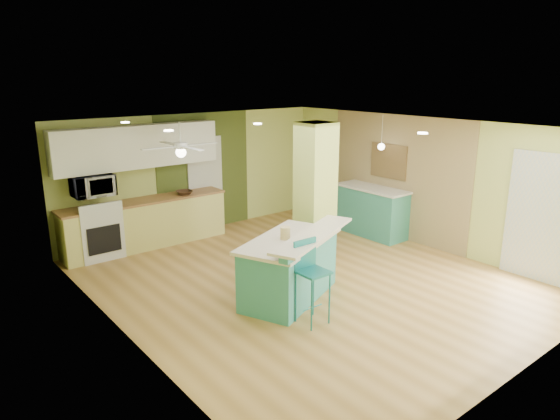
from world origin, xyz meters
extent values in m
cube|color=olive|center=(0.00, 0.00, -0.01)|extent=(6.00, 7.00, 0.01)
cube|color=white|center=(0.00, 0.00, 2.50)|extent=(6.00, 7.00, 0.01)
cube|color=#BDC96C|center=(0.00, 3.50, 1.25)|extent=(6.00, 0.01, 2.50)
cube|color=#BDC96C|center=(0.00, -3.50, 1.25)|extent=(6.00, 0.01, 2.50)
cube|color=#BDC96C|center=(-3.00, 0.00, 1.25)|extent=(0.01, 7.00, 2.50)
cube|color=#BDC96C|center=(3.00, 0.00, 1.25)|extent=(0.01, 7.00, 2.50)
cube|color=#88704D|center=(2.99, 0.60, 1.25)|extent=(0.02, 3.40, 2.50)
cube|color=#445221|center=(0.20, 3.49, 1.25)|extent=(2.20, 0.02, 2.50)
cube|color=silver|center=(0.20, 3.46, 1.00)|extent=(0.82, 0.05, 2.00)
cube|color=silver|center=(2.97, -2.30, 1.05)|extent=(0.04, 1.08, 2.10)
cube|color=#C3D562|center=(0.65, 0.50, 1.25)|extent=(0.55, 0.55, 2.50)
cube|color=#D8D271|center=(-1.30, 3.20, 0.45)|extent=(3.20, 0.60, 0.90)
cube|color=brown|center=(-1.30, 3.20, 0.92)|extent=(3.25, 0.63, 0.04)
cube|color=silver|center=(-2.25, 3.20, 0.45)|extent=(0.76, 0.64, 0.90)
cube|color=black|center=(-2.25, 2.87, 0.42)|extent=(0.59, 0.02, 0.50)
cube|color=silver|center=(-2.25, 2.90, 0.99)|extent=(0.76, 0.06, 0.18)
cube|color=white|center=(-1.30, 3.32, 1.95)|extent=(3.20, 0.34, 0.80)
imported|color=white|center=(-2.25, 3.20, 1.35)|extent=(0.70, 0.48, 0.39)
cylinder|color=silver|center=(-1.10, 2.00, 2.30)|extent=(0.03, 0.03, 0.40)
cylinder|color=silver|center=(-1.10, 2.00, 2.10)|extent=(0.24, 0.24, 0.10)
sphere|color=white|center=(-1.10, 2.00, 1.98)|extent=(0.18, 0.18, 0.18)
cylinder|color=white|center=(2.65, 0.75, 2.19)|extent=(0.01, 0.01, 0.62)
sphere|color=white|center=(2.65, 0.75, 1.88)|extent=(0.14, 0.14, 0.14)
cube|color=brown|center=(2.96, 0.80, 1.55)|extent=(0.03, 0.90, 0.70)
cube|color=teal|center=(-0.62, -0.33, 0.44)|extent=(1.86, 1.42, 0.88)
cube|color=beige|center=(-0.62, -0.33, 0.91)|extent=(1.99, 1.55, 0.05)
cube|color=teal|center=(-0.47, -0.69, 1.00)|extent=(1.79, 0.87, 0.13)
cube|color=beige|center=(-0.47, -0.69, 1.05)|extent=(2.01, 1.17, 0.04)
cylinder|color=#1B737D|center=(-1.05, -1.30, 0.36)|extent=(0.02, 0.02, 0.72)
cylinder|color=#1B737D|center=(-0.73, -1.31, 0.36)|extent=(0.02, 0.02, 0.72)
cylinder|color=#1B737D|center=(-1.05, -0.98, 0.36)|extent=(0.02, 0.02, 0.72)
cylinder|color=#1B737D|center=(-0.73, -0.98, 0.36)|extent=(0.02, 0.02, 0.72)
cube|color=#1B737D|center=(-0.89, -1.14, 0.74)|extent=(0.38, 0.38, 0.03)
cube|color=#1B737D|center=(-0.89, -0.97, 0.95)|extent=(0.38, 0.03, 0.40)
cube|color=teal|center=(2.70, 0.95, 0.49)|extent=(0.63, 1.51, 0.97)
cube|color=silver|center=(2.70, 0.95, 0.99)|extent=(0.67, 1.58, 0.04)
imported|color=#382316|center=(-0.50, 3.10, 0.98)|extent=(0.39, 0.39, 0.08)
cylinder|color=gold|center=(-0.67, -0.29, 1.02)|extent=(0.15, 0.15, 0.19)
camera|label=1|loc=(-5.09, -5.67, 3.29)|focal=32.00mm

